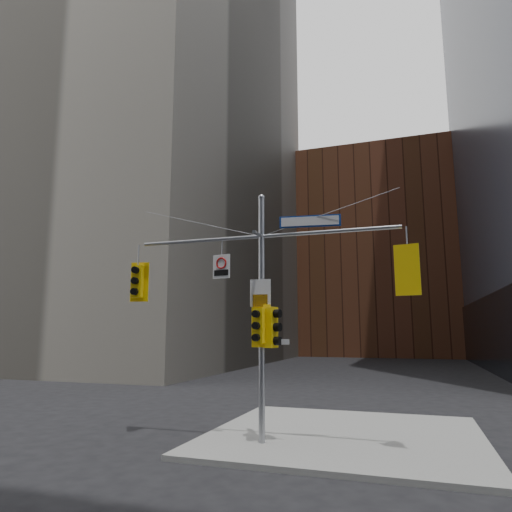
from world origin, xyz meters
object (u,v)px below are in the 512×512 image
Objects in this scene: traffic_light_pole_front at (259,326)px; regulatory_sign_arm at (221,266)px; traffic_light_east_arm at (409,270)px; traffic_light_pole_side at (272,327)px; street_sign_blade at (310,221)px; traffic_light_west_arm at (137,281)px; signal_assembly at (262,289)px.

traffic_light_pole_front is 1.66× the size of regulatory_sign_arm.
traffic_light_pole_front is at bearing -3.15° from regulatory_sign_arm.
traffic_light_east_arm reaches higher than traffic_light_pole_front.
traffic_light_east_arm is 1.11× the size of traffic_light_pole_front.
street_sign_blade reaches higher than traffic_light_pole_side.
traffic_light_pole_side is 2.45m from regulatory_sign_arm.
street_sign_blade is at bearing -74.76° from traffic_light_pole_side.
traffic_light_pole_side is at bearing -9.40° from traffic_light_west_arm.
traffic_light_pole_side is (4.56, -0.02, -1.48)m from traffic_light_west_arm.
traffic_light_pole_front is (-0.33, -0.26, 0.04)m from traffic_light_pole_side.
traffic_light_west_arm is at bearing -172.84° from regulatory_sign_arm.
street_sign_blade is 2.99m from regulatory_sign_arm.
traffic_light_west_arm is 1.76× the size of regulatory_sign_arm.
regulatory_sign_arm is at bearing 105.34° from traffic_light_pole_side.
traffic_light_west_arm is 8.34m from traffic_light_east_arm.
traffic_light_east_arm is at bearing -7.72° from street_sign_blade.
traffic_light_east_arm reaches higher than traffic_light_west_arm.
street_sign_blade reaches higher than traffic_light_pole_front.
traffic_light_east_arm reaches higher than traffic_light_pole_side.
traffic_light_west_arm is 1.11× the size of traffic_light_pole_side.
regulatory_sign_arm is at bearing 172.82° from street_sign_blade.
signal_assembly is at bearing 172.46° from street_sign_blade.
traffic_light_pole_front is 2.23m from regulatory_sign_arm.
signal_assembly reaches higher than regulatory_sign_arm.
traffic_light_west_arm is (-4.23, 0.01, 0.38)m from signal_assembly.
signal_assembly reaches higher than traffic_light_pole_side.
signal_assembly reaches higher than traffic_light_east_arm.
traffic_light_east_arm is (8.34, -0.01, 0.00)m from traffic_light_west_arm.
traffic_light_pole_front is (0.00, -0.27, -1.06)m from signal_assembly.
street_sign_blade is (1.15, 0.01, 3.03)m from traffic_light_pole_side.
traffic_light_west_arm is at bearing 104.58° from traffic_light_pole_side.
regulatory_sign_arm is (-2.75, -0.02, -1.18)m from street_sign_blade.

